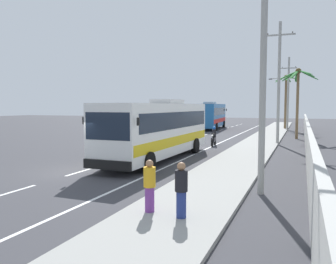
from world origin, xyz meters
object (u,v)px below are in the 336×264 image
object	(u,v)px
pedestrian_midwalk	(150,185)
utility_pole_far	(288,92)
utility_pole_nearest	(264,48)
coach_bus_foreground	(159,128)
coach_bus_far_lane	(211,115)
palm_second	(286,92)
motorcycle_beside_bus	(214,138)
utility_pole_mid	(279,81)
pedestrian_near_kerb	(181,189)
palm_nearest	(298,85)

from	to	relation	value
pedestrian_midwalk	utility_pole_far	world-z (taller)	utility_pole_far
utility_pole_nearest	coach_bus_foreground	bearing A→B (deg)	137.60
coach_bus_foreground	coach_bus_far_lane	world-z (taller)	coach_bus_far_lane
palm_second	motorcycle_beside_bus	bearing A→B (deg)	-101.34
palm_second	utility_pole_mid	bearing A→B (deg)	-89.08
motorcycle_beside_bus	pedestrian_near_kerb	world-z (taller)	pedestrian_near_kerb
coach_bus_foreground	motorcycle_beside_bus	bearing A→B (deg)	80.23
palm_nearest	coach_bus_far_lane	bearing A→B (deg)	136.23
coach_bus_far_lane	pedestrian_near_kerb	distance (m)	39.17
pedestrian_midwalk	palm_second	world-z (taller)	palm_second
pedestrian_midwalk	utility_pole_mid	xyz separation A→B (m)	(2.23, 21.03, 4.40)
motorcycle_beside_bus	utility_pole_far	size ratio (longest dim) A/B	0.20
utility_pole_nearest	palm_second	distance (m)	36.91
utility_pole_mid	utility_pole_far	world-z (taller)	utility_pole_mid
pedestrian_near_kerb	palm_nearest	distance (m)	27.57
coach_bus_foreground	palm_second	distance (m)	31.44
utility_pole_nearest	utility_pole_far	size ratio (longest dim) A/B	1.08
pedestrian_midwalk	utility_pole_far	distance (m)	38.48
utility_pole_far	palm_second	xyz separation A→B (m)	(-0.33, 2.58, 0.07)
utility_pole_mid	palm_second	size ratio (longest dim) A/B	1.35
coach_bus_far_lane	utility_pole_far	size ratio (longest dim) A/B	1.17
motorcycle_beside_bus	palm_nearest	xyz separation A→B (m)	(6.27, 8.67, 4.64)
coach_bus_far_lane	utility_pole_nearest	distance (m)	35.87
motorcycle_beside_bus	pedestrian_near_kerb	xyz separation A→B (m)	(3.65, -18.43, 0.31)
motorcycle_beside_bus	palm_second	world-z (taller)	palm_second
utility_pole_nearest	palm_second	size ratio (longest dim) A/B	1.37
coach_bus_far_lane	motorcycle_beside_bus	bearing A→B (deg)	-75.08
motorcycle_beside_bus	utility_pole_nearest	size ratio (longest dim) A/B	0.19
motorcycle_beside_bus	palm_nearest	size ratio (longest dim) A/B	0.28
coach_bus_foreground	palm_nearest	distance (m)	18.84
palm_second	utility_pole_nearest	bearing A→B (deg)	-88.67
pedestrian_near_kerb	utility_pole_nearest	world-z (taller)	utility_pole_nearest
coach_bus_far_lane	utility_pole_far	distance (m)	10.56
utility_pole_nearest	utility_pole_far	distance (m)	34.32
coach_bus_foreground	pedestrian_midwalk	xyz separation A→B (m)	(4.01, -10.07, -0.97)
coach_bus_far_lane	motorcycle_beside_bus	world-z (taller)	coach_bus_far_lane
coach_bus_foreground	palm_nearest	size ratio (longest dim) A/B	1.68
pedestrian_midwalk	utility_pole_far	xyz separation A→B (m)	(2.25, 38.19, 4.12)
utility_pole_far	coach_bus_foreground	bearing A→B (deg)	-102.55
pedestrian_near_kerb	palm_second	world-z (taller)	palm_second
coach_bus_far_lane	pedestrian_midwalk	world-z (taller)	coach_bus_far_lane
motorcycle_beside_bus	pedestrian_midwalk	bearing A→B (deg)	-81.90
coach_bus_foreground	utility_pole_mid	size ratio (longest dim) A/B	1.14
coach_bus_far_lane	utility_pole_far	bearing A→B (deg)	1.25
coach_bus_far_lane	palm_nearest	distance (m)	16.29
utility_pole_nearest	coach_bus_far_lane	bearing A→B (deg)	107.30
coach_bus_far_lane	pedestrian_midwalk	xyz separation A→B (m)	(7.85, -37.97, -1.03)
coach_bus_foreground	palm_nearest	xyz separation A→B (m)	(7.68, 16.87, 3.37)
motorcycle_beside_bus	coach_bus_foreground	bearing A→B (deg)	-99.77
utility_pole_nearest	motorcycle_beside_bus	bearing A→B (deg)	110.46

